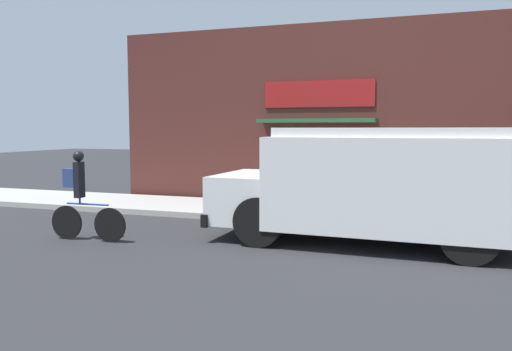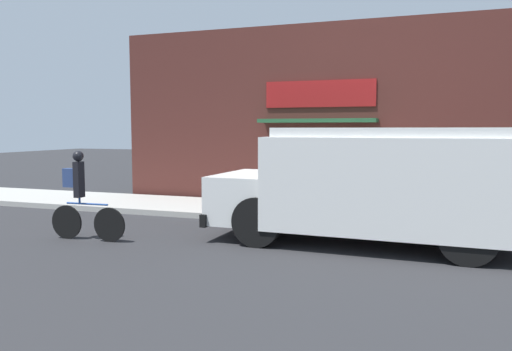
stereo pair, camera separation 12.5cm
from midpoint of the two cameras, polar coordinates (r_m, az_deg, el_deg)
The scene contains 5 objects.
ground_plane at distance 10.96m, azimuth 9.30°, elevation -5.93°, with size 70.00×70.00×0.00m, color #2B2B2D.
sidewalk at distance 12.17m, azimuth 10.28°, elevation -4.49°, with size 28.00×2.51×0.14m.
storefront at distance 13.47m, azimuth 11.28°, elevation 6.70°, with size 13.87×0.80×4.95m.
school_bus at distance 9.44m, azimuth 13.56°, elevation -0.80°, with size 5.76×2.85×2.15m.
cyclist at distance 10.08m, azimuth -19.62°, elevation -2.40°, with size 1.60×0.21×1.72m.
Camera 1 is at (1.68, -10.64, 2.12)m, focal length 35.00 mm.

